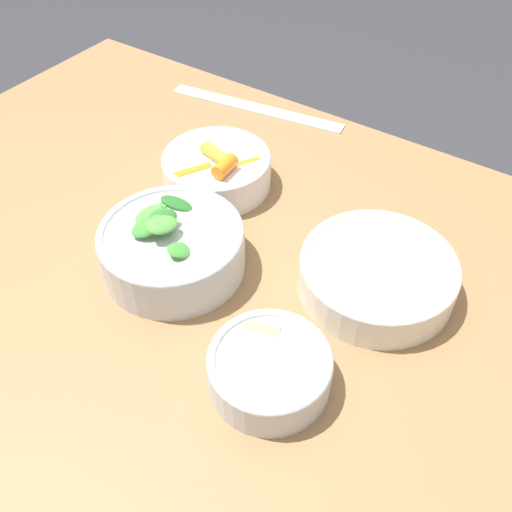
{
  "coord_description": "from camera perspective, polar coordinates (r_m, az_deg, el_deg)",
  "views": [
    {
      "loc": [
        0.37,
        -0.39,
        1.32
      ],
      "look_at": [
        0.08,
        0.04,
        0.8
      ],
      "focal_mm": 40.0,
      "sensor_mm": 36.0,
      "label": 1
    }
  ],
  "objects": [
    {
      "name": "bowl_greens",
      "position": [
        0.75,
        -8.4,
        0.94
      ],
      "size": [
        0.19,
        0.19,
        0.09
      ],
      "color": "silver",
      "rests_on": "dining_table"
    },
    {
      "name": "bowl_cookies",
      "position": [
        0.63,
        1.33,
        -11.19
      ],
      "size": [
        0.14,
        0.14,
        0.05
      ],
      "color": "silver",
      "rests_on": "dining_table"
    },
    {
      "name": "dining_table",
      "position": [
        0.86,
        -5.96,
        -6.38
      ],
      "size": [
        1.16,
        0.88,
        0.77
      ],
      "color": "olive",
      "rests_on": "ground_plane"
    },
    {
      "name": "ground_plane",
      "position": [
        1.43,
        -3.86,
        -22.78
      ],
      "size": [
        10.0,
        10.0,
        0.0
      ],
      "primitive_type": "plane",
      "color": "#2D2D33"
    },
    {
      "name": "bowl_beans_hotdog",
      "position": [
        0.74,
        12.02,
        -1.87
      ],
      "size": [
        0.2,
        0.2,
        0.05
      ],
      "color": "silver",
      "rests_on": "dining_table"
    },
    {
      "name": "ruler",
      "position": [
        1.08,
        -0.04,
        14.58
      ],
      "size": [
        0.34,
        0.08,
        0.0
      ],
      "color": "silver",
      "rests_on": "dining_table"
    },
    {
      "name": "bowl_carrots",
      "position": [
        0.88,
        -3.88,
        8.7
      ],
      "size": [
        0.16,
        0.16,
        0.07
      ],
      "color": "white",
      "rests_on": "dining_table"
    }
  ]
}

